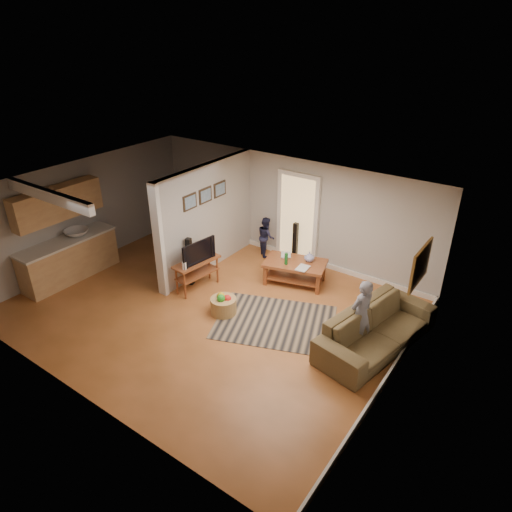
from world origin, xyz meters
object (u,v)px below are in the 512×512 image
Objects in this scene: tv_console at (197,264)px; child at (357,345)px; speaker_left at (190,262)px; toddler at (266,254)px; sofa at (374,346)px; speaker_right at (295,244)px; coffee_table at (296,266)px; toy_basket at (223,305)px.

tv_console is 3.74m from child.
speaker_left is 2.29m from toddler.
tv_console is at bearing 106.71° from sofa.
sofa is 4.10m from toddler.
speaker_right is at bearing 70.08° from tv_console.
speaker_left is (-0.26, 0.06, -0.05)m from tv_console.
toddler reaches higher than sofa.
speaker_left is 1.12× the size of toddler.
sofa is 4.26m from speaker_left.
speaker_left is 3.99m from child.
toy_basket is (-0.56, -1.88, -0.22)m from coffee_table.
speaker_left is at bearing 159.94° from toy_basket.
speaker_left reaches higher than speaker_right.
toy_basket is at bearing -95.31° from speaker_right.
coffee_table is 2.88× the size of toy_basket.
toy_basket is at bearing 116.52° from sofa.
tv_console is at bearing -65.44° from child.
coffee_table reaches higher than toy_basket.
tv_console is (-3.95, -0.35, 0.62)m from sofa.
coffee_table is 2.19m from tv_console.
sofa is at bearing -166.53° from toddler.
child is (2.07, -1.27, -0.41)m from coffee_table.
coffee_table is 1.49× the size of toddler.
coffee_table is (-2.33, 1.11, 0.41)m from sofa.
toddler is at bearing 89.50° from tv_console.
sofa is 3.01m from toy_basket.
speaker_right reaches higher than toy_basket.
toy_basket is 0.39× the size of child.
speaker_right is 2.65m from toy_basket.
coffee_table is 2.46m from child.
coffee_table is 2.35m from speaker_left.
child is at bearing 133.31° from sofa.
speaker_right is at bearing 68.20° from sofa.
toy_basket is at bearing -55.38° from child.
speaker_left is at bearing 105.60° from sofa.
toy_basket is (1.31, -0.48, -0.37)m from speaker_left.
speaker_left is 1.45m from toy_basket.
speaker_left is at bearing -66.48° from child.
speaker_right is (1.14, 2.21, -0.08)m from tv_console.
coffee_table is at bearing 73.25° from toy_basket.
toy_basket is at bearing -14.43° from tv_console.
speaker_left is 0.83× the size of child.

